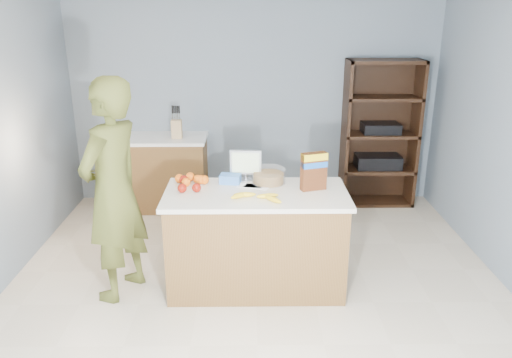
{
  "coord_description": "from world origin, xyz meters",
  "views": [
    {
      "loc": [
        -0.05,
        -3.66,
        2.39
      ],
      "look_at": [
        0.0,
        0.35,
        1.0
      ],
      "focal_mm": 35.0,
      "sensor_mm": 36.0,
      "label": 1
    }
  ],
  "objects_px": {
    "cereal_box": "(314,168)",
    "tv": "(246,164)",
    "shelving_unit": "(379,136)",
    "person": "(113,191)",
    "counter_peninsula": "(256,243)"
  },
  "relations": [
    {
      "from": "person",
      "to": "tv",
      "type": "height_order",
      "value": "person"
    },
    {
      "from": "counter_peninsula",
      "to": "cereal_box",
      "type": "distance_m",
      "value": 0.84
    },
    {
      "from": "shelving_unit",
      "to": "cereal_box",
      "type": "relative_size",
      "value": 5.5
    },
    {
      "from": "cereal_box",
      "to": "tv",
      "type": "bearing_deg",
      "value": 157.13
    },
    {
      "from": "counter_peninsula",
      "to": "shelving_unit",
      "type": "bearing_deg",
      "value": 52.89
    },
    {
      "from": "tv",
      "to": "cereal_box",
      "type": "bearing_deg",
      "value": -22.87
    },
    {
      "from": "shelving_unit",
      "to": "cereal_box",
      "type": "bearing_deg",
      "value": -118.01
    },
    {
      "from": "shelving_unit",
      "to": "cereal_box",
      "type": "xyz_separation_m",
      "value": [
        -1.06,
        -1.99,
        0.23
      ]
    },
    {
      "from": "shelving_unit",
      "to": "person",
      "type": "xyz_separation_m",
      "value": [
        -2.73,
        -2.14,
        0.08
      ]
    },
    {
      "from": "person",
      "to": "tv",
      "type": "xyz_separation_m",
      "value": [
        1.09,
        0.39,
        0.11
      ]
    },
    {
      "from": "person",
      "to": "tv",
      "type": "relative_size",
      "value": 6.71
    },
    {
      "from": "counter_peninsula",
      "to": "person",
      "type": "bearing_deg",
      "value": -175.72
    },
    {
      "from": "counter_peninsula",
      "to": "tv",
      "type": "height_order",
      "value": "tv"
    },
    {
      "from": "counter_peninsula",
      "to": "person",
      "type": "distance_m",
      "value": 1.3
    },
    {
      "from": "tv",
      "to": "cereal_box",
      "type": "xyz_separation_m",
      "value": [
        0.58,
        -0.24,
        0.03
      ]
    }
  ]
}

